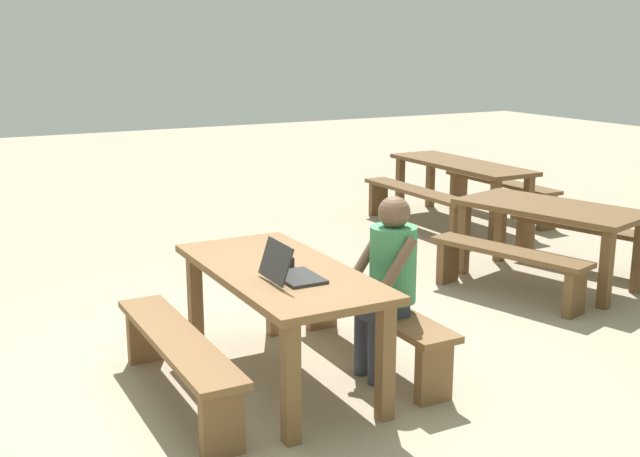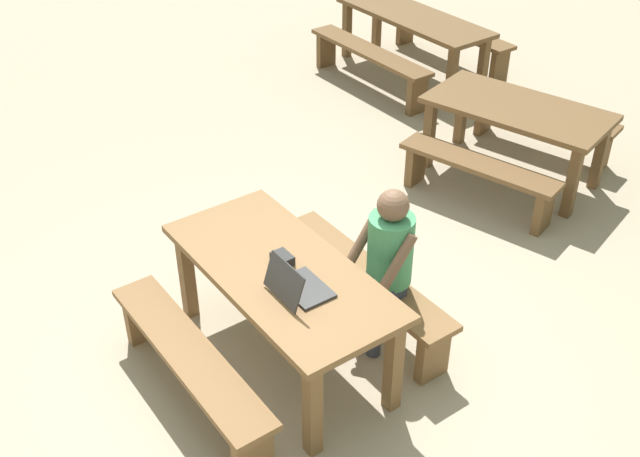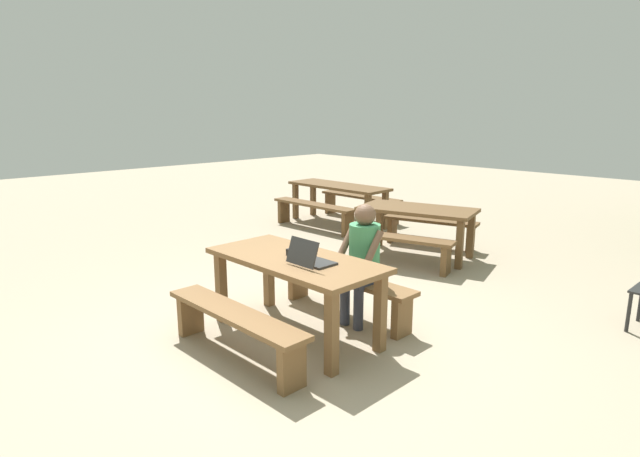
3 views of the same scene
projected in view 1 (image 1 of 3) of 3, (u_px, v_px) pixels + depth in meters
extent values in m
plane|color=tan|center=(281.00, 380.00, 5.24)|extent=(30.00, 30.00, 0.00)
cube|color=brown|center=(280.00, 272.00, 5.06)|extent=(1.77, 0.82, 0.05)
cube|color=brown|center=(195.00, 301.00, 5.68)|extent=(0.09, 0.09, 0.73)
cube|color=brown|center=(291.00, 383.00, 4.34)|extent=(0.09, 0.09, 0.73)
cube|color=brown|center=(273.00, 289.00, 5.97)|extent=(0.09, 0.09, 0.73)
cube|color=brown|center=(385.00, 362.00, 4.62)|extent=(0.09, 0.09, 0.73)
cube|color=brown|center=(177.00, 340.00, 4.82)|extent=(1.68, 0.30, 0.05)
cube|color=brown|center=(145.00, 335.00, 5.50)|extent=(0.08, 0.24, 0.39)
cube|color=brown|center=(222.00, 423.00, 4.24)|extent=(0.08, 0.24, 0.39)
cube|color=brown|center=(372.00, 304.00, 5.46)|extent=(1.68, 0.30, 0.05)
cube|color=brown|center=(321.00, 304.00, 6.14)|extent=(0.08, 0.24, 0.39)
cube|color=brown|center=(434.00, 372.00, 4.88)|extent=(0.08, 0.24, 0.39)
cube|color=#2D2D2D|center=(299.00, 277.00, 4.82)|extent=(0.35, 0.24, 0.02)
cube|color=#2D2D2D|center=(276.00, 261.00, 4.72)|extent=(0.35, 0.09, 0.23)
cube|color=#0F1933|center=(277.00, 261.00, 4.72)|extent=(0.32, 0.08, 0.21)
cube|color=black|center=(282.00, 261.00, 5.09)|extent=(0.14, 0.11, 0.07)
cylinder|color=#333847|center=(361.00, 343.00, 5.28)|extent=(0.10, 0.10, 0.44)
cylinder|color=#333847|center=(376.00, 352.00, 5.13)|extent=(0.10, 0.10, 0.44)
cube|color=#333847|center=(381.00, 308.00, 5.19)|extent=(0.28, 0.28, 0.12)
cylinder|color=#3F8C59|center=(393.00, 264.00, 5.16)|extent=(0.31, 0.31, 0.51)
cylinder|color=brown|center=(366.00, 257.00, 5.26)|extent=(0.07, 0.32, 0.41)
cylinder|color=brown|center=(395.00, 270.00, 4.96)|extent=(0.07, 0.32, 0.41)
sphere|color=brown|center=(394.00, 212.00, 5.08)|extent=(0.21, 0.21, 0.21)
cube|color=brown|center=(461.00, 164.00, 9.60)|extent=(2.07, 0.71, 0.05)
cube|color=brown|center=(400.00, 184.00, 10.37)|extent=(0.09, 0.09, 0.70)
cube|color=brown|center=(495.00, 210.00, 8.78)|extent=(0.09, 0.09, 0.70)
cube|color=brown|center=(430.00, 181.00, 10.60)|extent=(0.09, 0.09, 0.70)
cube|color=brown|center=(528.00, 206.00, 9.01)|extent=(0.09, 0.09, 0.70)
cube|color=brown|center=(417.00, 191.00, 9.36)|extent=(1.86, 0.32, 0.05)
cube|color=brown|center=(378.00, 199.00, 10.12)|extent=(0.08, 0.24, 0.43)
cube|color=brown|center=(460.00, 224.00, 8.71)|extent=(0.08, 0.24, 0.43)
cube|color=brown|center=(501.00, 182.00, 9.97)|extent=(1.86, 0.32, 0.05)
cube|color=brown|center=(459.00, 190.00, 10.73)|extent=(0.08, 0.24, 0.43)
cube|color=brown|center=(547.00, 212.00, 9.32)|extent=(0.08, 0.24, 0.43)
cube|color=brown|center=(551.00, 208.00, 7.18)|extent=(1.81, 1.24, 0.05)
cube|color=brown|center=(464.00, 239.00, 7.56)|extent=(0.11, 0.11, 0.68)
cube|color=brown|center=(606.00, 269.00, 6.56)|extent=(0.11, 0.11, 0.68)
cube|color=brown|center=(500.00, 228.00, 7.99)|extent=(0.11, 0.11, 0.68)
cube|color=brown|center=(639.00, 255.00, 6.98)|extent=(0.11, 0.11, 0.68)
cube|color=brown|center=(508.00, 251.00, 6.80)|extent=(1.51, 0.69, 0.05)
cube|color=brown|center=(448.00, 261.00, 7.30)|extent=(0.14, 0.25, 0.40)
cube|color=brown|center=(575.00, 293.00, 6.41)|extent=(0.14, 0.25, 0.40)
cube|color=brown|center=(584.00, 227.00, 7.70)|extent=(1.51, 0.69, 0.05)
cube|color=brown|center=(525.00, 237.00, 8.20)|extent=(0.14, 0.25, 0.40)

